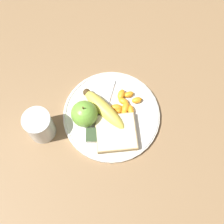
# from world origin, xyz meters

# --- Properties ---
(ground_plane) EXTENTS (3.00, 3.00, 0.00)m
(ground_plane) POSITION_xyz_m (0.00, 0.00, 0.00)
(ground_plane) COLOR olive
(plate) EXTENTS (0.27, 0.27, 0.01)m
(plate) POSITION_xyz_m (0.00, 0.00, 0.01)
(plate) COLOR silver
(plate) RESTS_ON ground_plane
(juice_glass) EXTENTS (0.07, 0.07, 0.09)m
(juice_glass) POSITION_xyz_m (-0.19, -0.04, 0.04)
(juice_glass) COLOR silver
(juice_glass) RESTS_ON ground_plane
(apple) EXTENTS (0.07, 0.07, 0.08)m
(apple) POSITION_xyz_m (-0.07, -0.01, 0.05)
(apple) COLOR #72B23D
(apple) RESTS_ON plate
(banana) EXTENTS (0.13, 0.14, 0.04)m
(banana) POSITION_xyz_m (-0.02, 0.01, 0.03)
(banana) COLOR #E0CC4C
(banana) RESTS_ON plate
(bread_slice) EXTENTS (0.11, 0.11, 0.02)m
(bread_slice) POSITION_xyz_m (0.01, -0.06, 0.02)
(bread_slice) COLOR tan
(bread_slice) RESTS_ON plate
(fork) EXTENTS (0.06, 0.17, 0.00)m
(fork) POSITION_xyz_m (-0.02, 0.01, 0.01)
(fork) COLOR silver
(fork) RESTS_ON plate
(jam_packet) EXTENTS (0.05, 0.04, 0.02)m
(jam_packet) POSITION_xyz_m (-0.04, -0.06, 0.02)
(jam_packet) COLOR white
(jam_packet) RESTS_ON plate
(orange_segment_0) EXTENTS (0.02, 0.03, 0.02)m
(orange_segment_0) POSITION_xyz_m (0.05, 0.01, 0.02)
(orange_segment_0) COLOR orange
(orange_segment_0) RESTS_ON plate
(orange_segment_1) EXTENTS (0.03, 0.02, 0.02)m
(orange_segment_1) POSITION_xyz_m (0.05, 0.06, 0.02)
(orange_segment_1) COLOR orange
(orange_segment_1) RESTS_ON plate
(orange_segment_2) EXTENTS (0.03, 0.02, 0.02)m
(orange_segment_2) POSITION_xyz_m (0.01, 0.02, 0.02)
(orange_segment_2) COLOR orange
(orange_segment_2) RESTS_ON plate
(orange_segment_3) EXTENTS (0.03, 0.02, 0.02)m
(orange_segment_3) POSITION_xyz_m (0.07, 0.04, 0.02)
(orange_segment_3) COLOR orange
(orange_segment_3) RESTS_ON plate
(orange_segment_4) EXTENTS (0.03, 0.03, 0.01)m
(orange_segment_4) POSITION_xyz_m (0.04, 0.00, 0.02)
(orange_segment_4) COLOR orange
(orange_segment_4) RESTS_ON plate
(orange_segment_5) EXTENTS (0.03, 0.03, 0.01)m
(orange_segment_5) POSITION_xyz_m (0.02, 0.01, 0.02)
(orange_segment_5) COLOR orange
(orange_segment_5) RESTS_ON plate
(orange_segment_6) EXTENTS (0.03, 0.04, 0.02)m
(orange_segment_6) POSITION_xyz_m (0.03, 0.06, 0.02)
(orange_segment_6) COLOR orange
(orange_segment_6) RESTS_ON plate
(orange_segment_7) EXTENTS (0.03, 0.04, 0.02)m
(orange_segment_7) POSITION_xyz_m (0.04, 0.02, 0.02)
(orange_segment_7) COLOR orange
(orange_segment_7) RESTS_ON plate
(orange_segment_8) EXTENTS (0.03, 0.03, 0.02)m
(orange_segment_8) POSITION_xyz_m (0.03, 0.04, 0.02)
(orange_segment_8) COLOR orange
(orange_segment_8) RESTS_ON plate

